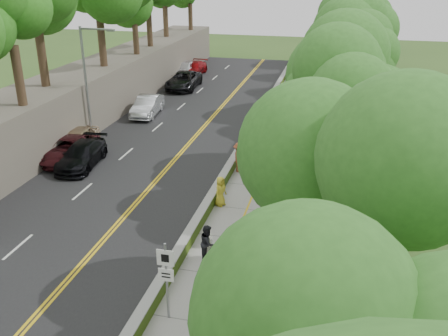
{
  "coord_description": "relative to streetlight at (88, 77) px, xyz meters",
  "views": [
    {
      "loc": [
        6.39,
        -16.75,
        12.06
      ],
      "look_at": [
        0.5,
        8.0,
        1.4
      ],
      "focal_mm": 40.0,
      "sensor_mm": 36.0,
      "label": 1
    }
  ],
  "objects": [
    {
      "name": "chainlink_fence",
      "position": [
        15.11,
        1.0,
        -3.64
      ],
      "size": [
        0.04,
        66.0,
        2.0
      ],
      "primitive_type": "cube",
      "color": "slate",
      "rests_on": "ground"
    },
    {
      "name": "streetlight",
      "position": [
        0.0,
        0.0,
        0.0
      ],
      "size": [
        2.52,
        0.22,
        8.0
      ],
      "color": "gray",
      "rests_on": "ground"
    },
    {
      "name": "road",
      "position": [
        5.06,
        1.0,
        -4.62
      ],
      "size": [
        11.2,
        66.0,
        0.04
      ],
      "primitive_type": "cube",
      "color": "black",
      "rests_on": "ground"
    },
    {
      "name": "painter_3",
      "position": [
        11.21,
        -3.17,
        -3.66
      ],
      "size": [
        1.0,
        1.35,
        1.86
      ],
      "primitive_type": "imported",
      "rotation": [
        0.0,
        0.0,
        1.86
      ],
      "color": "brown",
      "rests_on": "sidewalk"
    },
    {
      "name": "construction_barrel",
      "position": [
        13.46,
        5.11,
        -4.17
      ],
      "size": [
        0.51,
        0.51,
        0.84
      ],
      "primitive_type": "cylinder",
      "color": "orange",
      "rests_on": "sidewalk"
    },
    {
      "name": "car_3",
      "position": [
        1.46,
        -4.54,
        -3.88
      ],
      "size": [
        2.52,
        5.14,
        1.44
      ],
      "primitive_type": "imported",
      "rotation": [
        0.0,
        0.0,
        0.1
      ],
      "color": "black",
      "rests_on": "road"
    },
    {
      "name": "concrete_block",
      "position": [
        13.82,
        -11.92,
        -4.19
      ],
      "size": [
        1.27,
        0.98,
        0.81
      ],
      "primitive_type": "cube",
      "rotation": [
        0.0,
        0.0,
        -0.07
      ],
      "color": "gray",
      "rests_on": "sidewalk"
    },
    {
      "name": "car_8",
      "position": [
        -0.14,
        22.27,
        -3.8
      ],
      "size": [
        2.15,
        4.78,
        1.59
      ],
      "primitive_type": "imported",
      "rotation": [
        0.0,
        0.0,
        -0.06
      ],
      "color": "white",
      "rests_on": "road"
    },
    {
      "name": "sidewalk",
      "position": [
        13.01,
        1.0,
        -4.61
      ],
      "size": [
        4.2,
        66.0,
        0.05
      ],
      "primitive_type": "cube",
      "color": "gray",
      "rests_on": "ground"
    },
    {
      "name": "painter_2",
      "position": [
        11.91,
        -13.0,
        -3.76
      ],
      "size": [
        0.72,
        0.87,
        1.66
      ],
      "primitive_type": "imported",
      "rotation": [
        0.0,
        0.0,
        1.69
      ],
      "color": "black",
      "rests_on": "sidewalk"
    },
    {
      "name": "signpost",
      "position": [
        11.51,
        -17.02,
        -2.68
      ],
      "size": [
        0.62,
        0.09,
        3.1
      ],
      "color": "gray",
      "rests_on": "sidewalk"
    },
    {
      "name": "person_far",
      "position": [
        14.26,
        12.8,
        -3.72
      ],
      "size": [
        1.1,
        0.7,
        1.75
      ],
      "primitive_type": "imported",
      "rotation": [
        0.0,
        0.0,
        3.43
      ],
      "color": "black",
      "rests_on": "sidewalk"
    },
    {
      "name": "car_4",
      "position": [
        -0.14,
        -2.17,
        -3.82
      ],
      "size": [
        2.16,
        4.68,
        1.55
      ],
      "primitive_type": "imported",
      "rotation": [
        0.0,
        0.0,
        0.07
      ],
      "color": "tan",
      "rests_on": "road"
    },
    {
      "name": "car_2",
      "position": [
        0.18,
        -3.76,
        -3.88
      ],
      "size": [
        2.74,
        5.31,
        1.43
      ],
      "primitive_type": "imported",
      "rotation": [
        0.0,
        0.0,
        0.07
      ],
      "color": "#4D1A21",
      "rests_on": "road"
    },
    {
      "name": "trees_fenceside",
      "position": [
        17.46,
        1.0,
        2.36
      ],
      "size": [
        7.0,
        66.0,
        14.0
      ],
      "primitive_type": null,
      "color": "#397B28",
      "rests_on": "ground"
    },
    {
      "name": "car_7",
      "position": [
        0.62,
        22.86,
        -3.88
      ],
      "size": [
        2.27,
        5.05,
        1.44
      ],
      "primitive_type": "imported",
      "rotation": [
        0.0,
        0.0,
        -0.05
      ],
      "color": "maroon",
      "rests_on": "road"
    },
    {
      "name": "jersey_barrier",
      "position": [
        10.71,
        1.0,
        -4.34
      ],
      "size": [
        0.42,
        66.0,
        0.6
      ],
      "primitive_type": "cube",
      "color": "#8BDA17",
      "rests_on": "ground"
    },
    {
      "name": "car_5",
      "position": [
        1.36,
        6.82,
        -3.8
      ],
      "size": [
        2.11,
        4.98,
        1.6
      ],
      "primitive_type": "imported",
      "rotation": [
        0.0,
        0.0,
        0.09
      ],
      "color": "silver",
      "rests_on": "road"
    },
    {
      "name": "painter_1",
      "position": [
        11.91,
        -12.92,
        -3.83
      ],
      "size": [
        0.55,
        0.65,
        1.52
      ],
      "primitive_type": "imported",
      "rotation": [
        0.0,
        0.0,
        1.18
      ],
      "color": "beige",
      "rests_on": "sidewalk"
    },
    {
      "name": "rock_embankment",
      "position": [
        -3.04,
        1.0,
        -2.64
      ],
      "size": [
        5.0,
        66.0,
        4.0
      ],
      "primitive_type": "cube",
      "color": "#595147",
      "rests_on": "ground"
    },
    {
      "name": "ground",
      "position": [
        10.46,
        -14.0,
        -4.64
      ],
      "size": [
        140.0,
        140.0,
        0.0
      ],
      "primitive_type": "plane",
      "color": "#33511E",
      "rests_on": "ground"
    },
    {
      "name": "car_6",
      "position": [
        1.46,
        16.42,
        -3.77
      ],
      "size": [
        3.04,
        6.07,
        1.65
      ],
      "primitive_type": "imported",
      "rotation": [
        0.0,
        0.0,
        0.05
      ],
      "color": "black",
      "rests_on": "road"
    },
    {
      "name": "painter_0",
      "position": [
        11.21,
        -7.85,
        -3.78
      ],
      "size": [
        0.78,
        0.93,
        1.62
      ],
      "primitive_type": "imported",
      "rotation": [
        0.0,
        0.0,
        1.19
      ],
      "color": "gold",
      "rests_on": "sidewalk"
    }
  ]
}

